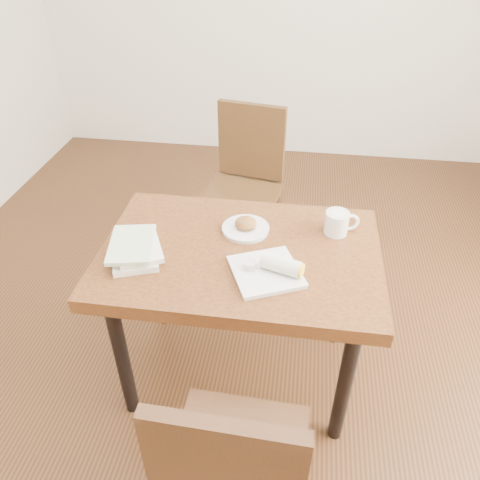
# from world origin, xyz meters

# --- Properties ---
(ground) EXTENTS (4.00, 5.00, 0.01)m
(ground) POSITION_xyz_m (0.00, 0.00, -0.01)
(ground) COLOR #472814
(ground) RESTS_ON ground
(room_walls) EXTENTS (4.02, 5.02, 2.80)m
(room_walls) POSITION_xyz_m (0.00, 0.00, 1.63)
(room_walls) COLOR silver
(room_walls) RESTS_ON ground
(table) EXTENTS (1.11, 0.75, 0.75)m
(table) POSITION_xyz_m (0.00, 0.00, 0.66)
(table) COLOR brown
(table) RESTS_ON ground
(chair_near) EXTENTS (0.43, 0.43, 0.95)m
(chair_near) POSITION_xyz_m (0.09, -0.78, 0.55)
(chair_near) COLOR #3E2411
(chair_near) RESTS_ON ground
(chair_far) EXTENTS (0.49, 0.49, 0.95)m
(chair_far) POSITION_xyz_m (-0.11, 0.96, 0.55)
(chair_far) COLOR #402B12
(chair_far) RESTS_ON ground
(plate_scone) EXTENTS (0.20, 0.20, 0.06)m
(plate_scone) POSITION_xyz_m (0.00, 0.14, 0.77)
(plate_scone) COLOR white
(plate_scone) RESTS_ON table
(coffee_mug) EXTENTS (0.14, 0.10, 0.10)m
(coffee_mug) POSITION_xyz_m (0.38, 0.18, 0.80)
(coffee_mug) COLOR white
(coffee_mug) RESTS_ON table
(plate_burrito) EXTENTS (0.32, 0.32, 0.08)m
(plate_burrito) POSITION_xyz_m (0.13, -0.13, 0.77)
(plate_burrito) COLOR white
(plate_burrito) RESTS_ON table
(book_stack) EXTENTS (0.26, 0.30, 0.07)m
(book_stack) POSITION_xyz_m (-0.40, -0.09, 0.78)
(book_stack) COLOR white
(book_stack) RESTS_ON table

